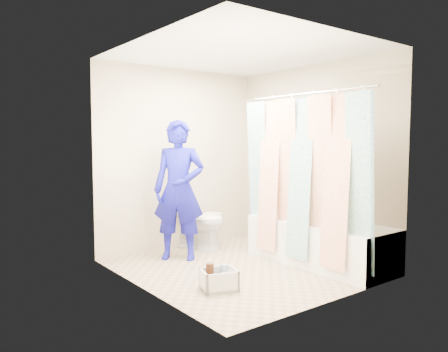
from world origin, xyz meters
TOP-DOWN VIEW (x-y plane):
  - floor at (0.00, 0.00)m, footprint 2.60×2.60m
  - ceiling at (0.00, 0.00)m, footprint 2.40×2.60m
  - wall_back at (0.00, 1.30)m, footprint 2.40×0.02m
  - wall_front at (0.00, -1.30)m, footprint 2.40×0.02m
  - wall_left at (-1.20, 0.00)m, footprint 0.02×2.60m
  - wall_right at (1.20, 0.00)m, footprint 0.02×2.60m
  - bathtub at (0.85, -0.43)m, footprint 0.70×1.75m
  - curtain_rod at (0.52, -0.43)m, footprint 0.02×1.90m
  - shower_curtain at (0.52, -0.43)m, footprint 0.06×1.75m
  - toilet at (0.16, 1.08)m, footprint 0.66×0.85m
  - tank_lid at (0.20, 0.96)m, footprint 0.51×0.35m
  - tank_internals at (0.05, 1.25)m, footprint 0.18×0.09m
  - plumber at (-0.34, 0.76)m, footprint 0.73×0.72m
  - cleaning_caddy at (-0.63, -0.45)m, footprint 0.40×0.36m

SIDE VIEW (x-z plane):
  - floor at x=0.00m, z-range 0.00..0.00m
  - cleaning_caddy at x=-0.63m, z-range -0.03..0.22m
  - bathtub at x=0.85m, z-range 0.02..0.52m
  - toilet at x=0.16m, z-range 0.00..0.76m
  - tank_lid at x=0.20m, z-range 0.43..0.47m
  - tank_internals at x=0.05m, z-range 0.63..0.88m
  - plumber at x=-0.34m, z-range 0.00..1.70m
  - shower_curtain at x=0.52m, z-range 0.12..1.92m
  - wall_back at x=0.00m, z-range 0.00..2.40m
  - wall_front at x=0.00m, z-range 0.00..2.40m
  - wall_left at x=-1.20m, z-range 0.00..2.40m
  - wall_right at x=1.20m, z-range 0.00..2.40m
  - curtain_rod at x=0.52m, z-range 1.94..1.96m
  - ceiling at x=0.00m, z-range 2.39..2.41m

